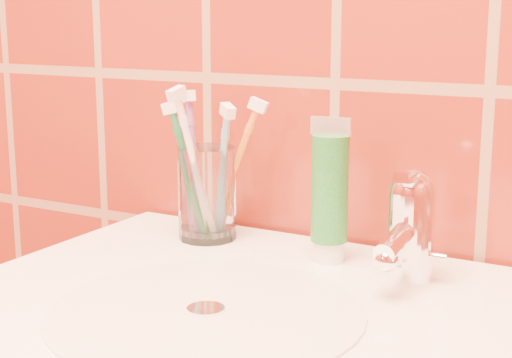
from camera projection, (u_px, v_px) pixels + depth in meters
The scene contains 8 objects.
glass_tumbler at pixel (207, 193), 0.96m from camera, with size 0.07×0.07×0.12m, color white.
toothpaste_tube at pixel (330, 195), 0.87m from camera, with size 0.05×0.04×0.16m.
faucet at pixel (410, 222), 0.81m from camera, with size 0.05×0.11×0.12m.
toothbrush_0 at pixel (221, 174), 0.94m from camera, with size 0.06×0.05×0.18m, color #71AACA, non-canonical shape.
toothbrush_1 at pixel (194, 166), 0.97m from camera, with size 0.05×0.04×0.19m, color #8D4CA4, non-canonical shape.
toothbrush_2 at pixel (195, 167), 0.93m from camera, with size 0.04×0.08×0.20m, color white, non-canonical shape.
toothbrush_3 at pixel (234, 170), 0.96m from camera, with size 0.09×0.04×0.18m, color orange, non-canonical shape.
toothbrush_4 at pixel (189, 173), 0.95m from camera, with size 0.06×0.04×0.18m, color #1F7745, non-canonical shape.
Camera 1 is at (0.38, 0.33, 1.13)m, focal length 55.00 mm.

